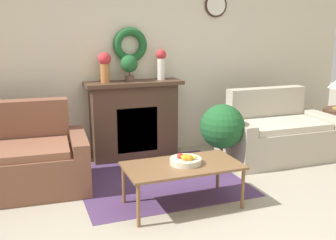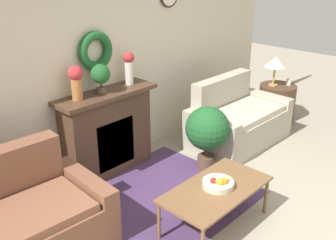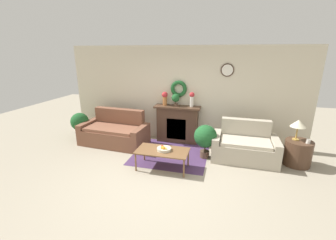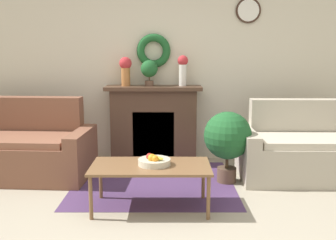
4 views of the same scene
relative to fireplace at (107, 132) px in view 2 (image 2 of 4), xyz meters
name	(u,v)px [view 2 (image 2 of 4)]	position (x,y,z in m)	size (l,w,h in m)	color
floor_rug	(162,196)	(0.03, -0.91, -0.53)	(1.85, 1.71, 0.01)	#4C335B
wall_back	(99,63)	(0.10, 0.21, 0.82)	(6.80, 0.17, 2.70)	beige
fireplace	(107,132)	(0.00, 0.00, 0.00)	(1.30, 0.41, 1.06)	#4C3323
couch_left	(0,233)	(-1.69, -0.61, -0.21)	(1.91, 1.03, 0.95)	brown
loveseat_right	(237,121)	(1.83, -0.69, -0.22)	(1.53, 0.90, 0.93)	#B2A893
coffee_table	(216,191)	(0.03, -1.65, -0.13)	(1.15, 0.61, 0.44)	brown
fruit_bowl	(218,183)	(0.06, -1.65, -0.06)	(0.32, 0.32, 0.12)	beige
side_table_by_loveseat	(277,102)	(3.00, -0.69, -0.24)	(0.60, 0.60, 0.59)	#4C3323
table_lamp	(275,63)	(2.92, -0.63, 0.44)	(0.34, 0.34, 0.48)	#B28E42
mug	(289,82)	(3.13, -0.79, 0.10)	(0.09, 0.09, 0.10)	silver
vase_on_mantel_left	(76,80)	(-0.37, 0.01, 0.75)	(0.17, 0.17, 0.39)	#AD6B38
vase_on_mantel_right	(129,65)	(0.40, 0.01, 0.77)	(0.14, 0.14, 0.41)	silver
potted_plant_on_mantel	(100,75)	(-0.06, -0.01, 0.74)	(0.23, 0.23, 0.35)	brown
potted_plant_floor_by_loveseat	(207,130)	(0.89, -0.86, 0.00)	(0.56, 0.56, 0.84)	brown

